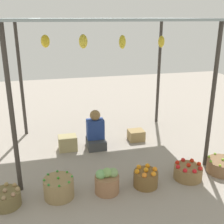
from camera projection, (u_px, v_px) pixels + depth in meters
The scene contains 11 objects.
ground_plane at pixel (105, 147), 5.70m from camera, with size 14.00×14.00×0.00m, color #9E9488.
market_stall_structure at pixel (103, 29), 4.96m from camera, with size 3.47×2.55×2.50m.
vendor_person at pixel (96, 133), 5.63m from camera, with size 0.36×0.44×0.78m.
basket_potatoes at pixel (6, 198), 3.90m from camera, with size 0.40×0.40×0.28m.
basket_green_chilies at pixel (59, 188), 4.09m from camera, with size 0.44×0.44×0.33m.
basket_cabbages at pixel (107, 182), 4.19m from camera, with size 0.37×0.37×0.40m.
basket_oranges at pixel (146, 178), 4.36m from camera, with size 0.38×0.38×0.32m.
basket_red_tomatoes at pixel (188, 172), 4.57m from camera, with size 0.46×0.46×0.28m.
basket_limes at pixel (222, 166), 4.76m from camera, with size 0.51×0.51×0.26m.
wooden_crate_near_vendor at pixel (68, 143), 5.56m from camera, with size 0.36×0.28×0.29m, color tan.
wooden_crate_stacked_rear at pixel (136, 135), 6.01m from camera, with size 0.33×0.29×0.22m, color #A48653.
Camera 1 is at (-1.12, -5.04, 2.52)m, focal length 44.82 mm.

